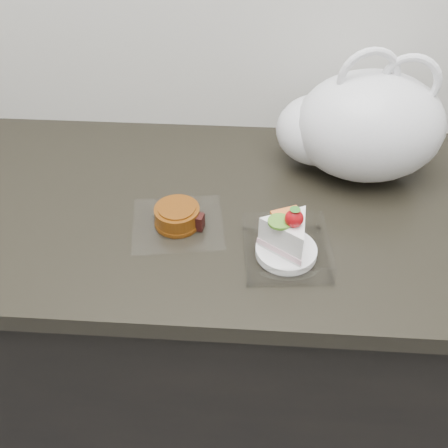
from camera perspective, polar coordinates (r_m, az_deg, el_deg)
The scene contains 4 objects.
counter at distance 1.38m, azimuth 0.89°, elevation -12.14°, with size 2.04×0.64×0.90m.
cake_tray at distance 0.92m, azimuth 7.21°, elevation -2.17°, with size 0.17×0.17×0.12m.
mooncake_wrap at distance 0.99m, azimuth -5.26°, elevation 0.76°, with size 0.20×0.19×0.04m.
plastic_bag at distance 1.12m, azimuth 15.12°, elevation 10.72°, with size 0.35×0.25×0.29m.
Camera 1 is at (0.03, 0.88, 1.57)m, focal length 40.00 mm.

